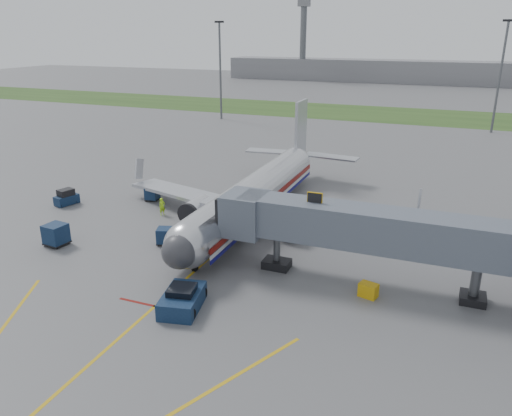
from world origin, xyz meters
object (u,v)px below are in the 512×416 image
at_px(belt_loader, 212,226).
at_px(baggage_tug, 66,198).
at_px(airliner, 255,193).
at_px(ramp_worker, 162,207).
at_px(pushback_tug, 182,299).

bearing_deg(belt_loader, baggage_tug, 176.67).
bearing_deg(airliner, ramp_worker, -162.73).
bearing_deg(pushback_tug, belt_loader, 108.16).
bearing_deg(belt_loader, airliner, 63.69).
bearing_deg(airliner, baggage_tug, -169.38).
height_order(airliner, baggage_tug, airliner).
height_order(airliner, ramp_worker, airliner).
relative_size(pushback_tug, belt_loader, 0.96).
height_order(airliner, belt_loader, airliner).
bearing_deg(ramp_worker, baggage_tug, 128.16).
xyz_separation_m(airliner, baggage_tug, (-21.27, -3.99, -1.86)).
xyz_separation_m(airliner, ramp_worker, (-9.45, -2.94, -1.71)).
relative_size(belt_loader, ramp_worker, 2.49).
distance_m(airliner, baggage_tug, 21.72).
xyz_separation_m(airliner, pushback_tug, (1.97, -18.75, -1.94)).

